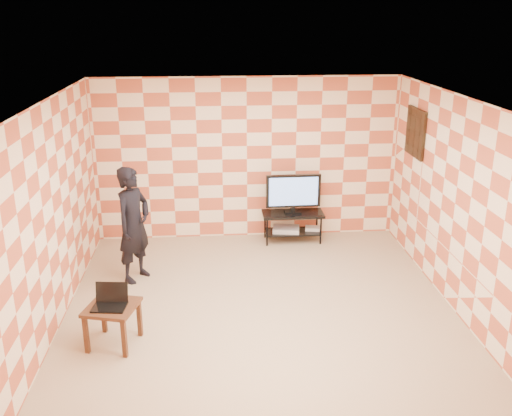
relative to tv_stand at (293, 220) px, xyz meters
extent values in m
plane|color=tan|center=(-0.74, -2.18, -0.37)|extent=(5.00, 5.00, 0.00)
cube|color=beige|center=(-0.74, 0.32, 0.98)|extent=(5.00, 0.02, 2.70)
cube|color=beige|center=(-0.74, -4.68, 0.98)|extent=(5.00, 0.02, 2.70)
cube|color=beige|center=(-3.24, -2.18, 0.98)|extent=(0.02, 5.00, 2.70)
cube|color=beige|center=(1.76, -2.18, 0.98)|extent=(0.02, 5.00, 2.70)
cube|color=white|center=(-0.74, -2.18, 2.33)|extent=(5.00, 5.00, 0.02)
cube|color=black|center=(1.73, -0.63, 1.58)|extent=(0.04, 0.72, 0.72)
cube|color=black|center=(1.73, -0.63, 1.58)|extent=(0.04, 0.03, 0.68)
cube|color=black|center=(1.73, -0.63, 1.58)|extent=(0.04, 0.68, 0.03)
cube|color=black|center=(0.00, 0.00, 0.11)|extent=(1.01, 0.46, 0.04)
cube|color=black|center=(0.00, 0.00, -0.21)|extent=(0.91, 0.40, 0.03)
cylinder|color=black|center=(-0.45, -0.18, -0.12)|extent=(0.03, 0.03, 0.50)
cylinder|color=black|center=(-0.45, 0.18, -0.12)|extent=(0.03, 0.03, 0.50)
cylinder|color=black|center=(0.45, -0.18, -0.12)|extent=(0.03, 0.03, 0.50)
cylinder|color=black|center=(0.45, 0.18, -0.12)|extent=(0.03, 0.03, 0.50)
cube|color=black|center=(0.00, 0.00, 0.15)|extent=(0.27, 0.18, 0.03)
cube|color=black|center=(0.00, 0.00, 0.20)|extent=(0.07, 0.05, 0.08)
cube|color=black|center=(0.00, 0.00, 0.51)|extent=(0.90, 0.08, 0.55)
cube|color=#5D80BF|center=(0.00, -0.03, 0.51)|extent=(0.81, 0.03, 0.47)
cube|color=#ACACAE|center=(-0.11, 0.00, -0.16)|extent=(0.48, 0.38, 0.07)
cube|color=silver|center=(0.34, 0.03, -0.17)|extent=(0.27, 0.22, 0.05)
cube|color=#311D12|center=(-2.50, -2.96, 0.11)|extent=(0.67, 0.67, 0.04)
cube|color=#311D12|center=(-2.78, -3.12, -0.14)|extent=(0.06, 0.06, 0.46)
cube|color=#311D12|center=(-2.66, -2.68, -0.14)|extent=(0.06, 0.06, 0.46)
cube|color=#311D12|center=(-2.34, -3.24, -0.14)|extent=(0.06, 0.06, 0.46)
cube|color=#311D12|center=(-2.22, -2.80, -0.14)|extent=(0.06, 0.06, 0.46)
cube|color=black|center=(-2.51, -3.01, 0.14)|extent=(0.40, 0.30, 0.02)
cube|color=black|center=(-2.50, -2.88, 0.26)|extent=(0.38, 0.11, 0.24)
imported|color=black|center=(-2.44, -1.24, 0.47)|extent=(0.66, 0.73, 1.67)
camera|label=1|loc=(-1.31, -8.83, 3.31)|focal=40.00mm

